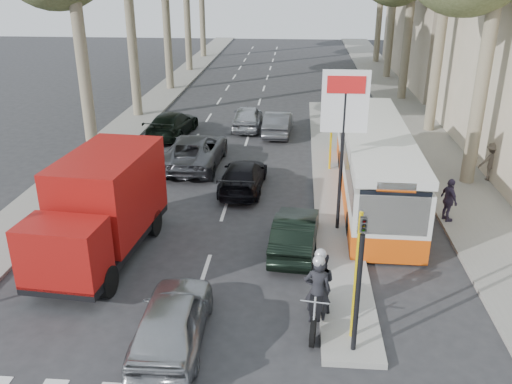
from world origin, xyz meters
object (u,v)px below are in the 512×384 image
dark_hatchback (295,233)px  motorcycle (318,289)px  city_bus (374,162)px  silver_hatchback (172,320)px  red_truck (102,206)px

dark_hatchback → motorcycle: size_ratio=1.61×
motorcycle → dark_hatchback: bearing=106.9°
city_bus → dark_hatchback: bearing=-122.1°
dark_hatchback → motorcycle: bearing=104.6°
silver_hatchback → city_bus: bearing=-123.1°
dark_hatchback → city_bus: size_ratio=0.35×
motorcycle → city_bus: bearing=81.3°
red_truck → motorcycle: red_truck is taller
silver_hatchback → city_bus: (5.90, 9.57, 0.82)m
city_bus → motorcycle: bearing=-104.8°
red_truck → motorcycle: bearing=-18.8°
dark_hatchback → city_bus: city_bus is taller
red_truck → city_bus: red_truck is taller
dark_hatchback → red_truck: (-5.98, -0.79, 1.07)m
silver_hatchback → city_bus: city_bus is taller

